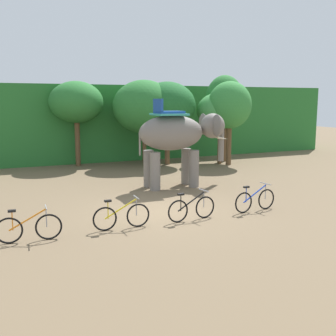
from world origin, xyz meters
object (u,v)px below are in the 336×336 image
Objects in this scene: bike_yellow at (122,216)px; bike_black at (192,208)px; tree_center_right at (224,101)px; tree_far_left at (167,106)px; bike_blue at (255,200)px; tree_far_right at (220,111)px; elephant at (178,136)px; tree_center at (76,102)px; bike_orange at (29,228)px; tree_left at (144,107)px; tree_right at (230,106)px.

bike_black is at bearing -1.15° from bike_yellow.
tree_center_right is at bearing 53.95° from bike_black.
tree_far_left reaches higher than bike_blue.
tree_far_left is at bearing 161.60° from tree_far_right.
tree_far_right reaches higher than elephant.
tree_center_right reaches higher than tree_center.
bike_yellow is (2.57, 0.05, 0.00)m from bike_orange.
bike_orange is 4.84m from bike_black.
tree_left is at bearing 164.68° from tree_far_left.
elephant is at bearing 68.84° from bike_black.
tree_left is 11.60m from bike_blue.
tree_right reaches higher than bike_yellow.
tree_far_right reaches higher than bike_orange.
bike_orange is (-4.00, -12.50, -3.22)m from tree_center.
bike_orange is at bearing -123.99° from tree_left.
tree_far_left is at bearing 69.57° from bike_black.
tree_center_right is (3.66, -0.31, 0.31)m from tree_far_left.
tree_center_right reaches higher than bike_black.
tree_center is 13.23m from bike_blue.
bike_blue is at bearing 0.77° from bike_orange.
tree_center is 8.18m from elephant.
bike_black is (-7.05, -9.95, -2.72)m from tree_far_right.
tree_right is at bearing 52.03° from bike_black.
tree_far_right reaches higher than bike_yellow.
bike_yellow is at bearing -114.16° from tree_left.
tree_center reaches higher than tree_far_left.
elephant is (2.74, -7.58, -1.40)m from tree_center.
bike_black is at bearing -86.16° from tree_center.
bike_orange is at bearing -139.79° from tree_center_right.
tree_far_left is 2.81× the size of bike_black.
bike_orange is (-12.11, -9.32, -3.05)m from tree_right.
elephant reaches higher than bike_orange.
bike_yellow is 1.00× the size of bike_blue.
tree_center_right is (0.47, 1.31, 0.28)m from tree_right.
elephant is 5.57m from bike_black.
tree_center_right is at bearing 70.45° from tree_right.
bike_blue is at bearing -83.41° from elephant.
tree_far_right is at bearing 54.69° from bike_black.
tree_center_right is (8.57, -1.87, 0.10)m from tree_center.
bike_blue is (3.29, -12.40, -3.22)m from tree_center.
tree_left is (3.62, -1.20, -0.25)m from tree_center.
elephant is (-5.15, -5.04, -0.90)m from tree_far_right.
tree_far_left is 11.38m from bike_blue.
tree_center_right is 12.25m from bike_blue.
tree_center_right reaches higher than tree_left.
elephant is (-2.18, -6.03, -1.20)m from tree_far_left.
tree_center_right reaches higher than tree_far_left.
tree_far_left is (1.30, -0.36, 0.05)m from tree_left.
bike_blue is (0.56, -4.82, -1.82)m from elephant.
bike_yellow is at bearing -96.55° from tree_center.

